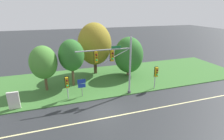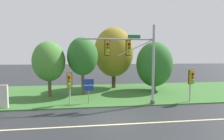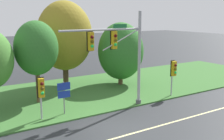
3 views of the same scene
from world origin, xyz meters
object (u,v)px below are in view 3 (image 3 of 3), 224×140
traffic_signal_mast (120,50)px  route_sign_post (64,93)px  pedestrian_signal_further_along (174,71)px  pedestrian_signal_near_kerb (41,90)px  tree_mid_verge (121,51)px  tree_behind_signpost (65,36)px  tree_left_of_mast (36,48)px

traffic_signal_mast → route_sign_post: traffic_signal_mast is taller
traffic_signal_mast → pedestrian_signal_further_along: (5.44, 0.11, -2.10)m
pedestrian_signal_further_along → route_sign_post: pedestrian_signal_further_along is taller
route_sign_post → traffic_signal_mast: bearing=-13.7°
pedestrian_signal_near_kerb → tree_mid_verge: bearing=28.1°
tree_behind_signpost → pedestrian_signal_near_kerb: bearing=-123.1°
tree_behind_signpost → tree_mid_verge: tree_behind_signpost is taller
tree_left_of_mast → tree_mid_verge: 8.79m
pedestrian_signal_near_kerb → pedestrian_signal_further_along: (11.05, -0.56, 0.16)m
pedestrian_signal_further_along → tree_mid_verge: size_ratio=0.50×
pedestrian_signal_near_kerb → pedestrian_signal_further_along: size_ratio=0.94×
tree_behind_signpost → tree_mid_verge: (4.69, -2.49, -1.50)m
pedestrian_signal_near_kerb → tree_left_of_mast: 4.54m
tree_left_of_mast → tree_behind_signpost: (3.95, 3.81, 0.54)m
pedestrian_signal_further_along → route_sign_post: (-9.39, 0.85, -0.67)m
pedestrian_signal_near_kerb → tree_left_of_mast: (1.03, 3.83, 2.22)m
traffic_signal_mast → pedestrian_signal_near_kerb: bearing=173.2°
route_sign_post → tree_behind_signpost: size_ratio=0.28×
tree_left_of_mast → traffic_signal_mast: bearing=-44.5°
route_sign_post → tree_left_of_mast: tree_left_of_mast is taller
pedestrian_signal_near_kerb → tree_mid_verge: size_ratio=0.47×
pedestrian_signal_further_along → route_sign_post: size_ratio=1.34×
tree_mid_verge → route_sign_post: bearing=-148.8°
pedestrian_signal_near_kerb → tree_behind_signpost: 9.52m
route_sign_post → tree_behind_signpost: tree_behind_signpost is taller
traffic_signal_mast → pedestrian_signal_further_along: bearing=1.1°
pedestrian_signal_further_along → tree_mid_verge: (-1.39, 5.71, 1.09)m
tree_mid_verge → tree_behind_signpost: bearing=152.1°
tree_left_of_mast → tree_mid_verge: (8.63, 1.32, -0.96)m
pedestrian_signal_near_kerb → tree_behind_signpost: tree_behind_signpost is taller
tree_mid_verge → traffic_signal_mast: bearing=-124.8°
tree_behind_signpost → tree_mid_verge: 5.51m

